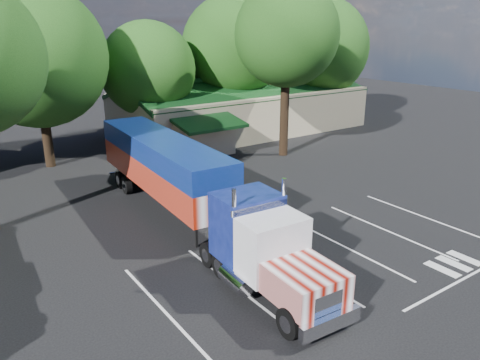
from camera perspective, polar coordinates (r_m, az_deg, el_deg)
ground at (r=25.78m, az=-2.14°, el=-5.06°), size 120.00×120.00×0.00m
event_hall at (r=46.76m, az=0.04°, el=8.67°), size 24.20×14.12×5.55m
tree_row_c at (r=36.93m, az=-23.60°, el=13.58°), size 10.00×10.00×13.05m
tree_row_d at (r=41.10m, az=-11.17°, el=13.09°), size 8.00×8.00×10.60m
tree_row_e at (r=45.83m, az=-0.89°, el=15.86°), size 9.60×9.60×12.90m
tree_row_f at (r=51.26m, az=9.54°, el=15.59°), size 10.40×10.40×13.00m
tree_near_right at (r=37.31m, az=5.72°, el=17.23°), size 8.00×8.00×13.50m
semi_truck at (r=24.70m, az=-6.90°, el=-0.04°), size 4.08×21.23×4.42m
woman at (r=24.44m, az=4.24°, el=-4.32°), size 0.65×0.73×1.69m
bicycle at (r=30.97m, az=-5.06°, el=0.00°), size 0.74×1.87×0.96m
silver_sedan at (r=41.17m, az=-2.81°, el=4.99°), size 3.88×1.66×1.24m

